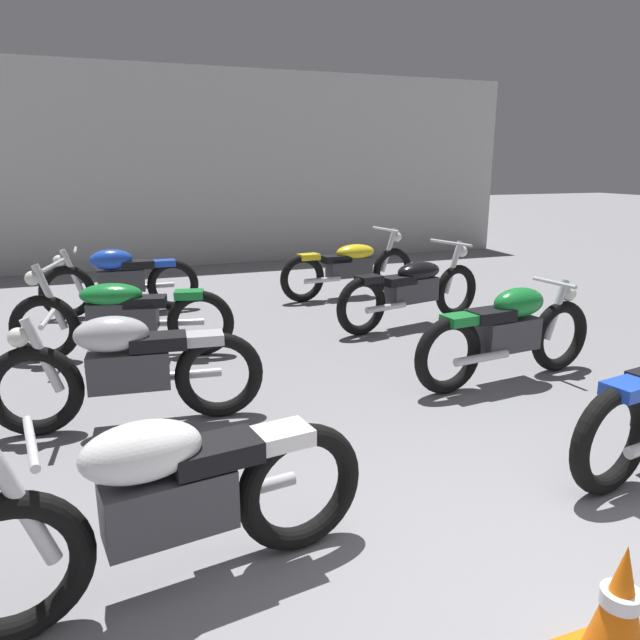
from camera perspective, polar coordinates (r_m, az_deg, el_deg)
The scene contains 9 objects.
back_wall at distance 11.72m, azimuth -12.16°, elevation 13.93°, with size 13.21×0.24×3.60m, color #BCBAB7.
motorcycle_left_row_0 at distance 2.84m, azimuth -14.42°, elevation -16.26°, with size 1.97×0.57×0.88m.
motorcycle_left_row_1 at distance 4.59m, azimuth -17.89°, elevation -4.28°, with size 1.97×0.48×0.88m.
motorcycle_left_row_2 at distance 6.22m, azimuth -18.39°, elevation 0.52°, with size 2.14×0.78×0.97m.
motorcycle_left_row_3 at distance 8.10m, azimuth -18.52°, elevation 3.73°, with size 1.97×0.48×0.88m.
motorcycle_right_row_1 at distance 5.52m, azimuth 17.58°, elevation -1.07°, with size 1.97×0.53×0.88m.
motorcycle_right_row_2 at distance 7.21m, azimuth 8.84°, elevation 2.98°, with size 2.14×0.80×0.97m.
motorcycle_right_row_3 at distance 8.70m, azimuth 2.89°, elevation 5.15°, with size 2.17×0.68×0.97m.
traffic_cone at distance 2.76m, azimuth 26.62°, elevation -23.53°, with size 0.32×0.32×0.54m.
Camera 1 is at (-1.81, -1.48, 1.90)m, focal length 33.54 mm.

